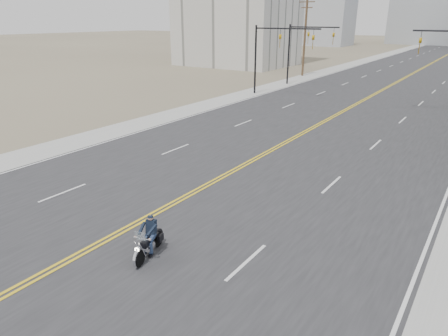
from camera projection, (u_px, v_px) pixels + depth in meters
ground_plane at (49, 271)px, 12.85m from camera, size 400.00×400.00×0.00m
road at (425, 67)px, 66.96m from camera, size 20.00×200.00×0.01m
sidewalk_left at (357, 63)px, 73.03m from camera, size 3.00×200.00×0.01m
traffic_mast_left at (273, 47)px, 40.59m from camera, size 7.10×0.26×7.00m
traffic_mast_far at (302, 43)px, 46.97m from camera, size 6.10×0.26×7.00m
utility_pole_left at (305, 35)px, 54.63m from camera, size 2.20×0.30×10.50m
haze_bldg_a at (328, 6)px, 116.36m from camera, size 14.00×12.00×22.00m
haze_bldg_d at (429, 0)px, 122.85m from camera, size 20.00×15.00×26.00m
haze_bldg_f at (301, 17)px, 136.93m from camera, size 12.00×12.00×16.00m
motorcyclist at (148, 237)px, 13.44m from camera, size 1.26×1.98×1.43m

